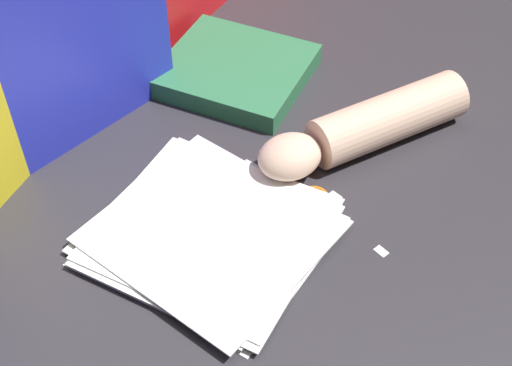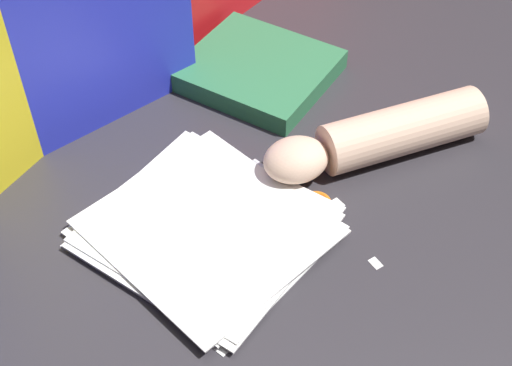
{
  "view_description": "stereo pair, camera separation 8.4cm",
  "coord_description": "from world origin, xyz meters",
  "px_view_note": "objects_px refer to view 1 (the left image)",
  "views": [
    {
      "loc": [
        -0.61,
        -0.34,
        0.77
      ],
      "look_at": [
        -0.03,
        0.03,
        0.06
      ],
      "focal_mm": 50.0,
      "sensor_mm": 36.0,
      "label": 1
    },
    {
      "loc": [
        -0.56,
        -0.41,
        0.77
      ],
      "look_at": [
        -0.03,
        0.03,
        0.06
      ],
      "focal_mm": 50.0,
      "sensor_mm": 36.0,
      "label": 2
    }
  ],
  "objects_px": {
    "book_closed": "(235,70)",
    "hand_forearm": "(366,127)",
    "paper_stack": "(210,233)",
    "scissors": "(298,186)"
  },
  "relations": [
    {
      "from": "book_closed",
      "to": "hand_forearm",
      "type": "xyz_separation_m",
      "value": [
        -0.03,
        -0.26,
        0.02
      ]
    },
    {
      "from": "paper_stack",
      "to": "hand_forearm",
      "type": "xyz_separation_m",
      "value": [
        0.28,
        -0.1,
        0.03
      ]
    },
    {
      "from": "hand_forearm",
      "to": "book_closed",
      "type": "bearing_deg",
      "value": 82.97
    },
    {
      "from": "book_closed",
      "to": "scissors",
      "type": "relative_size",
      "value": 1.74
    },
    {
      "from": "book_closed",
      "to": "hand_forearm",
      "type": "bearing_deg",
      "value": -97.03
    },
    {
      "from": "scissors",
      "to": "book_closed",
      "type": "bearing_deg",
      "value": 53.03
    },
    {
      "from": "book_closed",
      "to": "scissors",
      "type": "distance_m",
      "value": 0.28
    },
    {
      "from": "book_closed",
      "to": "hand_forearm",
      "type": "distance_m",
      "value": 0.27
    },
    {
      "from": "book_closed",
      "to": "hand_forearm",
      "type": "height_order",
      "value": "hand_forearm"
    },
    {
      "from": "paper_stack",
      "to": "book_closed",
      "type": "xyz_separation_m",
      "value": [
        0.32,
        0.17,
        0.01
      ]
    }
  ]
}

